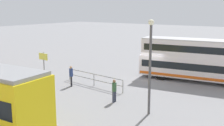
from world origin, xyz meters
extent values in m
plane|color=gray|center=(0.00, 0.00, 0.00)|extent=(160.00, 160.00, 0.00)
cube|color=silver|center=(-4.24, -1.68, 1.28)|extent=(11.50, 3.99, 1.86)
cube|color=silver|center=(-4.24, -1.68, 2.99)|extent=(11.15, 3.84, 1.56)
cube|color=black|center=(-4.24, -1.68, 1.51)|extent=(10.94, 3.94, 0.64)
cube|color=black|center=(-4.24, -1.68, 3.07)|extent=(10.59, 3.80, 0.60)
cube|color=#D85919|center=(-4.24, -1.68, 0.60)|extent=(11.28, 4.00, 0.24)
cube|color=#B2B2B7|center=(-4.24, -1.68, 3.82)|extent=(11.15, 3.84, 0.10)
cylinder|color=black|center=(-0.79, -1.19, 0.50)|extent=(1.32, 2.50, 1.00)
cylinder|color=black|center=(4.53, 6.17, 0.44)|extent=(0.14, 0.14, 0.87)
cylinder|color=black|center=(4.37, 6.32, 0.44)|extent=(0.14, 0.14, 0.87)
cylinder|color=navy|center=(4.45, 6.24, 1.21)|extent=(0.45, 0.45, 0.67)
sphere|color=tan|center=(4.45, 6.24, 1.67)|extent=(0.24, 0.24, 0.24)
cylinder|color=#33384C|center=(-0.89, 7.34, 0.40)|extent=(0.14, 0.14, 0.81)
cylinder|color=#33384C|center=(-0.86, 7.56, 0.40)|extent=(0.14, 0.14, 0.81)
cylinder|color=#335938|center=(-0.87, 7.45, 1.12)|extent=(0.35, 0.35, 0.62)
sphere|color=#8C6647|center=(-0.87, 7.45, 1.54)|extent=(0.22, 0.22, 0.22)
cube|color=gray|center=(2.93, 5.02, 1.05)|extent=(6.36, 0.68, 0.06)
cube|color=gray|center=(2.93, 5.02, 0.55)|extent=(6.36, 0.68, 0.06)
cylinder|color=gray|center=(-0.25, 5.34, 0.53)|extent=(0.07, 0.07, 1.05)
cylinder|color=gray|center=(2.93, 5.02, 0.53)|extent=(0.07, 0.07, 1.05)
cylinder|color=gray|center=(6.11, 4.71, 0.53)|extent=(0.07, 0.07, 1.05)
cylinder|color=slate|center=(8.75, 5.47, 1.23)|extent=(0.10, 0.10, 2.46)
cube|color=#D8D84C|center=(8.75, 5.51, 2.05)|extent=(1.25, 0.13, 0.63)
cylinder|color=#4C4C51|center=(-3.96, 8.06, 2.82)|extent=(0.16, 0.16, 5.64)
sphere|color=#F2EFCC|center=(-3.96, 8.06, 5.79)|extent=(0.36, 0.36, 0.36)
camera|label=1|loc=(-11.47, 22.87, 6.63)|focal=43.85mm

